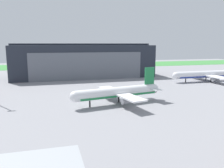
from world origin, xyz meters
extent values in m
plane|color=gray|center=(0.00, 0.00, 0.00)|extent=(440.00, 440.00, 0.00)
cube|color=#3F8840|center=(0.00, 166.46, 0.04)|extent=(440.00, 56.00, 0.08)
cube|color=#232833|center=(-3.45, 83.41, 10.68)|extent=(92.48, 30.47, 21.37)
cube|color=slate|center=(-3.45, 68.02, 8.55)|extent=(70.29, 0.30, 17.09)
cube|color=#232833|center=(-3.45, 83.41, 21.97)|extent=(92.48, 7.31, 1.20)
cylinder|color=white|center=(64.48, 43.47, 4.26)|extent=(41.60, 4.54, 4.21)
sphere|color=white|center=(43.70, 43.30, 4.26)|extent=(4.04, 4.04, 4.04)
cube|color=navy|center=(64.48, 43.47, 3.10)|extent=(38.28, 4.56, 0.74)
cube|color=white|center=(65.24, 52.60, 3.73)|extent=(6.78, 15.99, 0.56)
cube|color=white|center=(65.39, 34.35, 3.73)|extent=(6.78, 15.99, 0.56)
cylinder|color=gray|center=(64.45, 51.31, 2.28)|extent=(4.02, 2.35, 2.31)
cylinder|color=gray|center=(64.58, 35.62, 2.28)|extent=(4.02, 2.35, 2.31)
cylinder|color=black|center=(50.35, 43.35, 1.08)|extent=(0.56, 0.56, 2.16)
cylinder|color=black|center=(66.13, 45.69, 1.08)|extent=(0.56, 0.56, 2.16)
cylinder|color=black|center=(66.17, 41.27, 1.08)|extent=(0.56, 0.56, 2.16)
cylinder|color=white|center=(-2.50, 6.72, 4.52)|extent=(33.61, 10.08, 3.97)
sphere|color=white|center=(-18.94, 3.63, 4.52)|extent=(3.81, 3.81, 3.81)
sphere|color=white|center=(13.93, 9.80, 4.52)|extent=(3.10, 3.10, 3.10)
cube|color=#1E7A42|center=(-2.50, 6.72, 3.42)|extent=(30.98, 9.62, 0.70)
cube|color=#1E7A42|center=(11.30, 9.31, 9.88)|extent=(4.35, 1.20, 6.75)
cube|color=white|center=(11.41, 12.36, 4.91)|extent=(3.98, 6.02, 0.28)
cube|color=white|center=(12.51, 6.50, 4.91)|extent=(3.98, 6.02, 0.28)
cube|color=white|center=(-3.28, 14.47, 4.02)|extent=(7.72, 14.10, 0.56)
cube|color=white|center=(-0.41, -0.79, 4.02)|extent=(7.72, 14.10, 0.56)
cylinder|color=gray|center=(-3.87, 13.28, 2.63)|extent=(4.11, 2.84, 2.19)
cylinder|color=gray|center=(-1.40, 0.11, 2.63)|extent=(4.11, 2.84, 2.19)
cylinder|color=black|center=(-13.68, 4.62, 1.26)|extent=(0.56, 0.56, 2.53)
cylinder|color=black|center=(-1.57, 9.01, 1.26)|extent=(0.56, 0.56, 2.53)
cylinder|color=black|center=(-0.80, 4.91, 1.26)|extent=(0.56, 0.56, 2.53)
cube|color=#B7BCC6|center=(20.14, 26.28, 1.37)|extent=(1.91, 2.05, 1.95)
cube|color=#B7BCC6|center=(18.21, 27.35, 1.05)|extent=(3.53, 2.95, 1.30)
cylinder|color=black|center=(19.48, 25.60, 0.40)|extent=(0.82, 0.62, 0.80)
cylinder|color=black|center=(20.36, 27.19, 0.40)|extent=(0.82, 0.62, 0.80)
cylinder|color=black|center=(17.17, 26.89, 0.40)|extent=(0.82, 0.62, 0.80)
cylinder|color=black|center=(18.06, 28.47, 0.40)|extent=(0.82, 0.62, 0.80)
camera|label=1|loc=(-27.66, -74.47, 22.37)|focal=37.21mm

